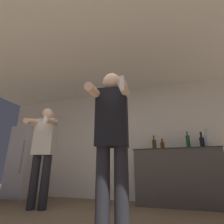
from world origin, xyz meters
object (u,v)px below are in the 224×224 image
bottle_amber_bourbon (202,142)px  person_man_side (43,148)px  bottle_green_wine (162,145)px  refrigerator (27,161)px  bottle_red_label (154,144)px  bottle_clear_vodka (208,140)px  bottle_dark_rum (188,142)px  person_woman_foreground (112,137)px

bottle_amber_bourbon → person_man_side: 2.96m
bottle_green_wine → person_man_side: bearing=-152.3°
refrigerator → bottle_red_label: refrigerator is taller
bottle_red_label → bottle_green_wine: 0.16m
refrigerator → person_man_side: person_man_side is taller
refrigerator → bottle_clear_vodka: (4.15, 0.07, 0.32)m
bottle_red_label → person_man_side: person_man_side is taller
bottle_red_label → bottle_clear_vodka: (0.99, 0.00, 0.03)m
refrigerator → bottle_dark_rum: refrigerator is taller
refrigerator → bottle_red_label: (3.16, 0.07, 0.29)m
bottle_clear_vodka → bottle_dark_rum: 0.34m
person_man_side → bottle_green_wine: bearing=27.7°
bottle_red_label → bottle_clear_vodka: bottle_clear_vodka is taller
bottle_green_wine → bottle_amber_bourbon: 0.73m
bottle_dark_rum → bottle_amber_bourbon: bottle_dark_rum is taller
bottle_clear_vodka → bottle_amber_bourbon: 0.10m
bottle_green_wine → bottle_clear_vodka: bearing=-0.0°
person_man_side → bottle_amber_bourbon: bearing=21.1°
refrigerator → bottle_green_wine: refrigerator is taller
bottle_red_label → bottle_green_wine: (0.16, 0.00, -0.02)m
bottle_amber_bourbon → refrigerator: bearing=-179.1°
refrigerator → person_woman_foreground: person_woman_foreground is taller
person_woman_foreground → person_man_side: 1.87m
bottle_dark_rum → person_woman_foreground: size_ratio=0.20×
refrigerator → bottle_dark_rum: 3.82m
person_woman_foreground → bottle_clear_vodka: bearing=58.2°
refrigerator → person_man_side: size_ratio=0.95×
person_man_side → bottle_dark_rum: bearing=23.0°
refrigerator → bottle_red_label: size_ratio=5.59×
bottle_amber_bourbon → person_man_side: (-2.76, -1.07, -0.13)m
bottle_red_label → bottle_clear_vodka: bearing=0.0°
person_man_side → refrigerator: bearing=142.2°
bottle_clear_vodka → person_woman_foreground: person_woman_foreground is taller
bottle_red_label → person_woman_foreground: bearing=-97.1°
refrigerator → bottle_red_label: bearing=1.2°
bottle_clear_vodka → person_man_side: person_man_side is taller
bottle_clear_vodka → person_man_side: size_ratio=0.21×
refrigerator → bottle_green_wine: 3.33m
bottle_amber_bourbon → person_woman_foreground: bearing=-119.7°
person_woman_foreground → person_man_side: bearing=150.2°
bottle_dark_rum → bottle_red_label: bearing=180.0°
refrigerator → person_man_side: 1.64m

